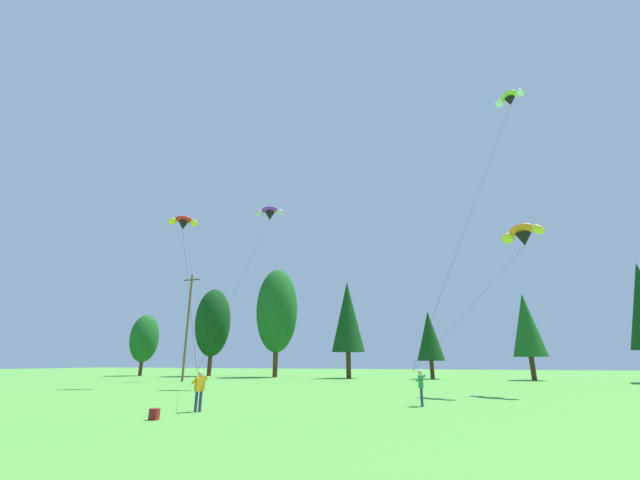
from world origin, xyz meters
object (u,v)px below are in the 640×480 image
kite_flyer_near (199,387)px  parafoil_kite_low_lime_white (509,99)px  parafoil_kite_mid_orange (523,234)px  kite_flyer_mid (421,385)px  parafoil_kite_high_red_yellow (183,222)px  utility_pole (188,324)px  backpack (154,414)px  parafoil_kite_far_purple (270,213)px

kite_flyer_near → parafoil_kite_low_lime_white: 33.65m
parafoil_kite_mid_orange → kite_flyer_mid: bearing=-126.2°
kite_flyer_mid → parafoil_kite_high_red_yellow: size_ratio=0.12×
parafoil_kite_low_lime_white → kite_flyer_near: bearing=-134.6°
parafoil_kite_high_red_yellow → kite_flyer_mid: bearing=-20.8°
parafoil_kite_mid_orange → parafoil_kite_low_lime_white: size_ratio=0.49×
utility_pole → kite_flyer_mid: (27.24, -17.52, -5.24)m
kite_flyer_near → backpack: bearing=-91.4°
utility_pole → parafoil_kite_high_red_yellow: 13.64m
parafoil_kite_low_lime_white → parafoil_kite_mid_orange: bearing=-114.0°
backpack → parafoil_kite_far_purple: bearing=97.5°
kite_flyer_mid → backpack: 12.13m
kite_flyer_near → kite_flyer_mid: 10.50m
kite_flyer_near → kite_flyer_mid: same height
parafoil_kite_low_lime_white → utility_pole: bearing=171.2°
parafoil_kite_far_purple → parafoil_kite_low_lime_white: 23.62m
utility_pole → parafoil_kite_mid_orange: bearing=-12.7°
kite_flyer_mid → parafoil_kite_high_red_yellow: parafoil_kite_high_red_yellow is taller
kite_flyer_mid → parafoil_kite_high_red_yellow: bearing=159.2°
utility_pole → backpack: (18.17, -25.53, -6.03)m
parafoil_kite_low_lime_white → parafoil_kite_far_purple: bearing=-175.4°
parafoil_kite_high_red_yellow → parafoil_kite_low_lime_white: size_ratio=0.63×
kite_flyer_near → parafoil_kite_mid_orange: size_ratio=0.15×
parafoil_kite_high_red_yellow → backpack: parafoil_kite_high_red_yellow is taller
kite_flyer_near → backpack: 2.73m
kite_flyer_near → parafoil_kite_high_red_yellow: bearing=133.2°
kite_flyer_near → parafoil_kite_far_purple: 21.85m
kite_flyer_mid → parafoil_kite_low_lime_white: 27.29m
kite_flyer_near → parafoil_kite_high_red_yellow: parafoil_kite_high_red_yellow is taller
kite_flyer_mid → kite_flyer_near: bearing=-149.0°
parafoil_kite_mid_orange → parafoil_kite_low_lime_white: 13.31m
utility_pole → parafoil_kite_low_lime_white: bearing=-8.8°
utility_pole → parafoil_kite_far_purple: bearing=-28.3°
utility_pole → parafoil_kite_mid_orange: size_ratio=1.06×
kite_flyer_mid → backpack: bearing=-138.5°
kite_flyer_mid → parafoil_kite_far_purple: (-13.76, 10.27, 14.47)m
parafoil_kite_far_purple → backpack: (4.68, -18.28, -15.27)m
kite_flyer_mid → parafoil_kite_low_lime_white: parafoil_kite_low_lime_white is taller
utility_pole → parafoil_kite_low_lime_white: size_ratio=0.51×
utility_pole → parafoil_kite_low_lime_white: (35.40, -5.48, 17.86)m
parafoil_kite_low_lime_white → parafoil_kite_high_red_yellow: bearing=-173.0°
parafoil_kite_high_red_yellow → parafoil_kite_low_lime_white: parafoil_kite_low_lime_white is taller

